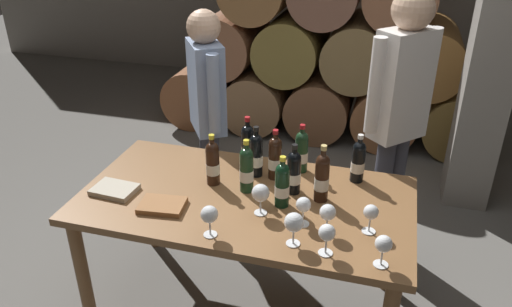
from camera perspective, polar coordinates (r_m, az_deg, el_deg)
ground_plane at (r=3.05m, az=-1.08°, el=-17.06°), size 14.00×14.00×0.00m
barrel_stack at (r=4.92m, az=7.85°, el=10.89°), size 3.12×0.90×1.69m
stone_pillar at (r=3.83m, az=25.92°, el=12.12°), size 0.32×0.32×2.60m
dining_table at (r=2.63m, az=-1.21°, el=-6.62°), size 1.70×0.90×0.76m
wine_bottle_0 at (r=2.45m, az=3.01°, el=-3.55°), size 0.07×0.07×0.27m
wine_bottle_1 at (r=2.76m, az=5.21°, el=0.28°), size 0.07×0.07×0.28m
wine_bottle_2 at (r=2.56m, az=-1.09°, el=-1.79°), size 0.07×0.07×0.29m
wine_bottle_3 at (r=2.64m, az=-4.97°, el=-1.05°), size 0.07×0.07×0.29m
wine_bottle_4 at (r=2.68m, az=2.19°, el=-0.44°), size 0.07×0.07×0.29m
wine_bottle_5 at (r=2.56m, az=4.34°, el=-2.10°), size 0.07×0.07×0.28m
wine_bottle_6 at (r=2.50m, az=7.53°, el=-2.68°), size 0.07×0.07×0.31m
wine_bottle_7 at (r=2.71m, az=11.58°, el=-0.84°), size 0.07×0.07×0.27m
wine_bottle_8 at (r=2.71m, az=0.02°, el=-0.12°), size 0.07×0.07×0.29m
wine_bottle_9 at (r=2.79m, az=-0.97°, el=0.88°), size 0.07×0.07×0.31m
wine_glass_0 at (r=2.14m, az=14.35°, el=-10.09°), size 0.07×0.07×0.15m
wine_glass_1 at (r=2.33m, az=5.44°, el=-5.96°), size 0.07×0.07×0.15m
wine_glass_2 at (r=2.28m, az=8.19°, el=-6.78°), size 0.08×0.08×0.15m
wine_glass_3 at (r=2.19m, az=4.35°, el=-7.93°), size 0.09×0.09×0.16m
wine_glass_4 at (r=2.33m, az=12.98°, el=-6.67°), size 0.07×0.07×0.14m
wine_glass_5 at (r=2.25m, az=-5.35°, el=-7.03°), size 0.08×0.08×0.15m
wine_glass_6 at (r=2.16m, az=8.10°, el=-9.05°), size 0.07×0.07×0.15m
wine_glass_7 at (r=2.39m, az=0.53°, el=-4.60°), size 0.09×0.09×0.16m
tasting_notebook at (r=2.52m, az=-10.66°, el=-5.85°), size 0.24×0.18×0.03m
leather_ledger at (r=2.71m, az=-15.85°, el=-3.99°), size 0.23×0.17×0.03m
sommelier_presenting at (r=3.03m, az=16.04°, el=5.16°), size 0.36×0.38×1.72m
taster_seated_left at (r=3.25m, az=-5.57°, el=5.34°), size 0.33×0.43×1.54m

